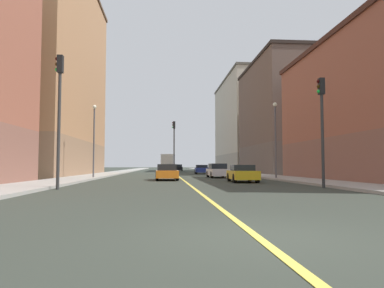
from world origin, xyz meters
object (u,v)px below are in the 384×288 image
at_px(car_blue, 202,169).
at_px(car_black, 178,168).
at_px(street_lamp_left_near, 275,131).
at_px(building_right_midblock, 48,74).
at_px(traffic_light_median_far, 174,141).
at_px(car_white, 218,171).
at_px(box_truck, 167,163).
at_px(building_left_mid, 286,118).
at_px(street_lamp_right_near, 94,133).
at_px(traffic_light_right_near, 59,103).
at_px(traffic_light_left_near, 322,116).
at_px(car_yellow, 242,174).
at_px(car_orange, 167,172).
at_px(building_left_far, 247,125).

bearing_deg(car_blue, car_black, 95.29).
bearing_deg(street_lamp_left_near, building_right_midblock, 150.13).
relative_size(traffic_light_median_far, car_white, 1.47).
bearing_deg(car_blue, street_lamp_left_near, -78.55).
xyz_separation_m(street_lamp_left_near, box_truck, (-8.99, 36.82, -2.44)).
bearing_deg(street_lamp_left_near, building_left_mid, 68.06).
height_order(building_left_mid, street_lamp_right_near, building_left_mid).
height_order(traffic_light_right_near, street_lamp_left_near, traffic_light_right_near).
bearing_deg(traffic_light_left_near, traffic_light_median_far, 105.49).
xyz_separation_m(car_black, box_truck, (-2.51, -8.67, 1.01)).
distance_m(traffic_light_right_near, street_lamp_left_near, 18.58).
bearing_deg(box_truck, street_lamp_left_near, -76.28).
relative_size(street_lamp_right_near, car_yellow, 1.64).
height_order(car_white, car_black, car_white).
bearing_deg(traffic_light_right_near, car_blue, 71.32).
bearing_deg(traffic_light_median_far, traffic_light_left_near, -74.51).
bearing_deg(car_orange, traffic_light_left_near, -52.61).
bearing_deg(car_orange, car_white, 47.05).
bearing_deg(traffic_light_left_near, car_black, 95.50).
bearing_deg(traffic_light_median_far, car_black, 86.63).
distance_m(traffic_light_median_far, car_yellow, 20.04).
bearing_deg(traffic_light_right_near, car_yellow, 32.24).
distance_m(building_left_far, car_blue, 26.05).
distance_m(street_lamp_left_near, box_truck, 37.98).
bearing_deg(box_truck, building_left_far, 17.70).
height_order(car_orange, car_yellow, car_orange).
height_order(street_lamp_left_near, car_white, street_lamp_left_near).
height_order(traffic_light_left_near, car_blue, traffic_light_left_near).
height_order(building_left_far, car_black, building_left_far).
xyz_separation_m(building_right_midblock, car_orange, (14.12, -13.75, -11.47)).
xyz_separation_m(traffic_light_median_far, car_black, (1.79, 30.46, -3.65)).
height_order(street_lamp_left_near, street_lamp_right_near, street_lamp_right_near).
distance_m(building_left_mid, traffic_light_left_near, 31.32).
xyz_separation_m(building_left_mid, street_lamp_right_near, (-23.41, -15.69, -3.69)).
relative_size(street_lamp_left_near, car_blue, 1.63).
xyz_separation_m(car_yellow, box_truck, (-5.16, 40.98, 1.07)).
height_order(building_right_midblock, car_blue, building_right_midblock).
bearing_deg(traffic_light_left_near, building_left_far, 80.86).
relative_size(building_right_midblock, traffic_light_median_far, 3.77).
xyz_separation_m(car_orange, car_black, (2.82, 45.79, 0.04)).
height_order(traffic_light_left_near, car_white, traffic_light_left_near).
relative_size(building_left_mid, car_black, 4.60).
distance_m(car_orange, car_blue, 21.48).
relative_size(building_left_far, traffic_light_median_far, 3.85).
xyz_separation_m(traffic_light_right_near, box_truck, (5.89, 47.94, -2.70)).
xyz_separation_m(street_lamp_right_near, car_black, (9.39, 42.44, -3.49)).
bearing_deg(building_left_far, traffic_light_right_near, -112.84).
height_order(traffic_light_left_near, traffic_light_right_near, traffic_light_right_near).
relative_size(traffic_light_right_near, car_yellow, 1.72).
xyz_separation_m(traffic_light_left_near, box_truck, (-7.97, 47.94, -2.18)).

